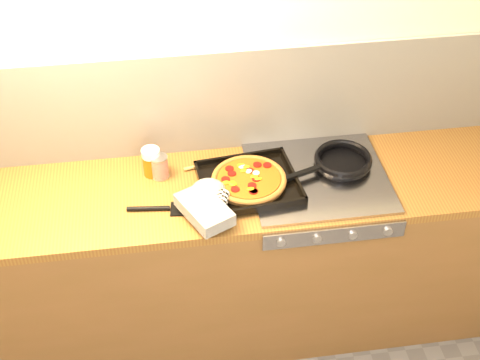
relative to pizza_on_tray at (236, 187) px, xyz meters
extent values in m
plane|color=beige|center=(-0.08, 0.36, 0.31)|extent=(3.20, 0.00, 3.20)
cube|color=silver|center=(-0.08, 0.35, 0.21)|extent=(3.20, 0.02, 0.50)
cube|color=brown|center=(-0.08, 0.06, -0.51)|extent=(3.20, 0.60, 0.86)
cube|color=brown|center=(-0.08, 0.06, -0.06)|extent=(3.20, 0.60, 0.04)
cube|color=#96959B|center=(0.37, -0.24, -0.09)|extent=(0.60, 0.03, 0.08)
cylinder|color=#A5A5AA|center=(0.15, -0.26, -0.09)|extent=(0.04, 0.02, 0.04)
cylinder|color=#A5A5AA|center=(0.30, -0.26, -0.09)|extent=(0.04, 0.02, 0.04)
cylinder|color=#A5A5AA|center=(0.45, -0.26, -0.09)|extent=(0.04, 0.02, 0.04)
cylinder|color=#A5A5AA|center=(0.60, -0.26, -0.09)|extent=(0.04, 0.02, 0.04)
cube|color=#96959B|center=(0.37, 0.06, -0.04)|extent=(0.60, 0.56, 0.02)
cube|color=black|center=(0.06, 0.04, -0.02)|extent=(0.45, 0.40, 0.01)
cube|color=black|center=(0.04, 0.21, -0.01)|extent=(0.41, 0.06, 0.02)
cube|color=black|center=(0.08, -0.13, -0.01)|extent=(0.41, 0.06, 0.02)
cube|color=black|center=(0.26, 0.06, -0.01)|extent=(0.05, 0.36, 0.02)
cube|color=black|center=(-0.14, 0.02, -0.01)|extent=(0.05, 0.36, 0.02)
cylinder|color=#A97331|center=(0.06, 0.04, -0.01)|extent=(0.34, 0.34, 0.02)
torus|color=#A97331|center=(0.06, 0.04, 0.00)|extent=(0.36, 0.36, 0.02)
cylinder|color=#C06017|center=(0.06, 0.04, 0.01)|extent=(0.30, 0.30, 0.01)
cylinder|color=maroon|center=(0.09, 0.03, 0.01)|extent=(0.04, 0.04, 0.01)
cylinder|color=maroon|center=(-0.01, 0.11, 0.01)|extent=(0.04, 0.04, 0.01)
cylinder|color=maroon|center=(0.06, -0.05, 0.01)|extent=(0.04, 0.04, 0.01)
cylinder|color=maroon|center=(-0.04, 0.04, 0.01)|extent=(0.04, 0.04, 0.01)
cylinder|color=maroon|center=(0.11, 0.12, 0.01)|extent=(0.04, 0.04, 0.01)
cylinder|color=maroon|center=(0.07, 0.09, 0.01)|extent=(0.04, 0.04, 0.01)
cylinder|color=maroon|center=(-0.01, -0.03, 0.01)|extent=(0.04, 0.04, 0.01)
cylinder|color=maroon|center=(0.15, 0.11, 0.01)|extent=(0.04, 0.04, 0.01)
cylinder|color=maroon|center=(0.07, -0.05, 0.01)|extent=(0.04, 0.04, 0.01)
cylinder|color=maroon|center=(0.07, -0.01, 0.01)|extent=(0.04, 0.04, 0.01)
cylinder|color=maroon|center=(-0.01, 0.08, 0.01)|extent=(0.04, 0.04, 0.01)
ellipsoid|color=gold|center=(-0.02, 0.02, 0.01)|extent=(0.03, 0.02, 0.01)
ellipsoid|color=gold|center=(-0.04, 0.02, 0.01)|extent=(0.03, 0.02, 0.01)
ellipsoid|color=gold|center=(0.05, 0.09, 0.01)|extent=(0.03, 0.02, 0.01)
ellipsoid|color=gold|center=(0.04, 0.13, 0.01)|extent=(0.03, 0.02, 0.01)
ellipsoid|color=gold|center=(0.06, -0.04, 0.01)|extent=(0.03, 0.02, 0.01)
ellipsoid|color=gold|center=(0.10, 0.03, 0.01)|extent=(0.03, 0.02, 0.01)
ellipsoid|color=gold|center=(0.08, 0.04, 0.01)|extent=(0.03, 0.02, 0.01)
ellipsoid|color=gold|center=(-0.01, 0.01, 0.01)|extent=(0.03, 0.02, 0.01)
ellipsoid|color=gold|center=(0.06, 0.11, 0.01)|extent=(0.03, 0.02, 0.01)
ellipsoid|color=silver|center=(0.04, 0.12, 0.01)|extent=(0.03, 0.03, 0.01)
ellipsoid|color=silver|center=(0.07, 0.08, 0.01)|extent=(0.03, 0.03, 0.01)
ellipsoid|color=silver|center=(0.10, 0.07, 0.01)|extent=(0.03, 0.03, 0.01)
cube|color=black|center=(-0.15, -0.13, 0.01)|extent=(0.24, 0.29, 0.06)
ellipsoid|color=black|center=(-0.12, -0.02, 0.01)|extent=(0.16, 0.16, 0.06)
cylinder|color=black|center=(-0.08, -0.09, 0.01)|extent=(0.08, 0.12, 0.05)
cylinder|color=black|center=(0.50, 0.12, -0.02)|extent=(0.30, 0.30, 0.01)
torus|color=black|center=(0.50, 0.12, 0.00)|extent=(0.33, 0.33, 0.03)
cube|color=black|center=(0.30, 0.05, 0.00)|extent=(0.18, 0.08, 0.02)
cylinder|color=#99130C|center=(-0.31, 0.17, 0.01)|extent=(0.08, 0.08, 0.10)
cylinder|color=#B2B2B7|center=(-0.31, 0.17, 0.06)|extent=(0.09, 0.09, 0.01)
cylinder|color=#B2B2B7|center=(-0.31, 0.17, -0.04)|extent=(0.09, 0.09, 0.01)
cylinder|color=#D0520C|center=(-0.35, 0.20, 0.01)|extent=(0.08, 0.08, 0.10)
cylinder|color=silver|center=(-0.35, 0.20, 0.07)|extent=(0.09, 0.09, 0.03)
cylinder|color=tan|center=(-0.08, 0.22, -0.03)|extent=(0.26, 0.06, 0.02)
ellipsoid|color=tan|center=(0.06, 0.24, -0.03)|extent=(0.06, 0.05, 0.02)
cube|color=black|center=(-0.23, -0.06, -0.04)|extent=(0.11, 0.10, 0.01)
cylinder|color=black|center=(-0.38, -0.04, -0.03)|extent=(0.18, 0.04, 0.02)
camera|label=1|loc=(-0.29, -2.13, 1.84)|focal=50.00mm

